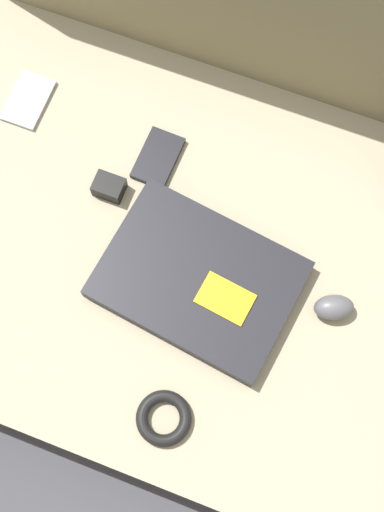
{
  "coord_description": "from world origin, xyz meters",
  "views": [
    {
      "loc": [
        0.13,
        -0.33,
        1.35
      ],
      "look_at": [
        0.0,
        0.0,
        0.18
      ],
      "focal_mm": 50.0,
      "sensor_mm": 36.0,
      "label": 1
    }
  ],
  "objects_px": {
    "phone_black": "(158,158)",
    "charger_brick": "(109,187)",
    "laptop": "(199,280)",
    "phone_small": "(28,100)",
    "computer_mouse": "(333,309)"
  },
  "relations": [
    {
      "from": "computer_mouse",
      "to": "phone_black",
      "type": "height_order",
      "value": "computer_mouse"
    },
    {
      "from": "charger_brick",
      "to": "phone_black",
      "type": "bearing_deg",
      "value": 56.18
    },
    {
      "from": "laptop",
      "to": "charger_brick",
      "type": "distance_m",
      "value": 0.23
    },
    {
      "from": "laptop",
      "to": "phone_black",
      "type": "bearing_deg",
      "value": 136.19
    },
    {
      "from": "phone_black",
      "to": "charger_brick",
      "type": "relative_size",
      "value": 2.02
    },
    {
      "from": "laptop",
      "to": "phone_small",
      "type": "relative_size",
      "value": 3.28
    },
    {
      "from": "phone_black",
      "to": "charger_brick",
      "type": "xyz_separation_m",
      "value": [
        -0.06,
        -0.09,
        0.01
      ]
    },
    {
      "from": "phone_black",
      "to": "laptop",
      "type": "bearing_deg",
      "value": -49.82
    },
    {
      "from": "computer_mouse",
      "to": "charger_brick",
      "type": "distance_m",
      "value": 0.45
    },
    {
      "from": "laptop",
      "to": "computer_mouse",
      "type": "bearing_deg",
      "value": 15.75
    },
    {
      "from": "charger_brick",
      "to": "computer_mouse",
      "type": "bearing_deg",
      "value": -9.13
    },
    {
      "from": "computer_mouse",
      "to": "phone_small",
      "type": "height_order",
      "value": "computer_mouse"
    },
    {
      "from": "phone_small",
      "to": "charger_brick",
      "type": "xyz_separation_m",
      "value": [
        0.21,
        -0.11,
        0.01
      ]
    },
    {
      "from": "laptop",
      "to": "charger_brick",
      "type": "relative_size",
      "value": 6.66
    },
    {
      "from": "phone_small",
      "to": "charger_brick",
      "type": "distance_m",
      "value": 0.24
    }
  ]
}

